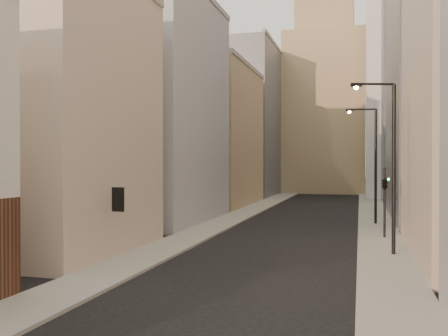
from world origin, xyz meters
TOP-DOWN VIEW (x-y plane):
  - sidewalk_left at (-6.50, 55.00)m, footprint 3.00×140.00m
  - sidewalk_right at (6.50, 55.00)m, footprint 3.00×140.00m
  - left_bldg_beige at (-12.00, 26.00)m, footprint 8.00×12.00m
  - left_bldg_grey at (-12.00, 42.00)m, footprint 8.00×16.00m
  - left_bldg_tan at (-12.00, 60.00)m, footprint 8.00×18.00m
  - left_bldg_wingrid at (-12.00, 80.00)m, footprint 8.00×20.00m
  - right_bldg_wingrid at (12.00, 50.00)m, footprint 8.00×20.00m
  - clock_tower at (-1.00, 92.00)m, footprint 14.00×14.00m
  - white_tower at (10.00, 78.00)m, footprint 8.00×8.00m
  - streetlamp_mid at (6.74, 29.69)m, footprint 2.50×1.00m
  - streetlamp_far at (6.17, 44.34)m, footprint 2.62×0.50m
  - traffic_light_right at (6.80, 36.33)m, footprint 0.66×0.65m

SIDE VIEW (x-z plane):
  - sidewalk_left at x=-6.50m, z-range 0.00..0.15m
  - sidewalk_right at x=6.50m, z-range 0.00..0.15m
  - traffic_light_right at x=6.80m, z-range 1.38..6.38m
  - streetlamp_mid at x=6.74m, z-range 0.70..10.58m
  - streetlamp_far at x=6.17m, z-range 0.71..10.70m
  - left_bldg_beige at x=-12.00m, z-range 0.00..16.00m
  - left_bldg_tan at x=-12.00m, z-range 0.00..17.00m
  - left_bldg_grey at x=-12.00m, z-range 0.00..20.00m
  - left_bldg_wingrid at x=-12.00m, z-range 0.00..24.00m
  - right_bldg_wingrid at x=12.00m, z-range 0.00..26.00m
  - clock_tower at x=-1.00m, z-range -4.82..40.08m
  - white_tower at x=10.00m, z-range -2.14..39.36m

